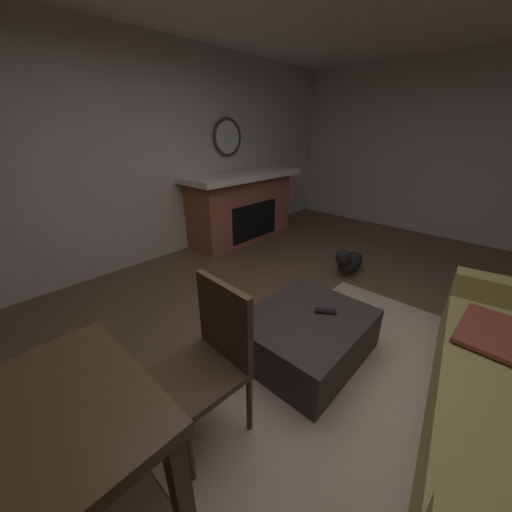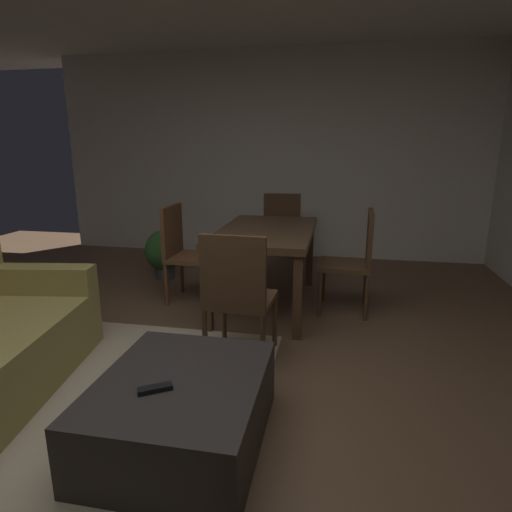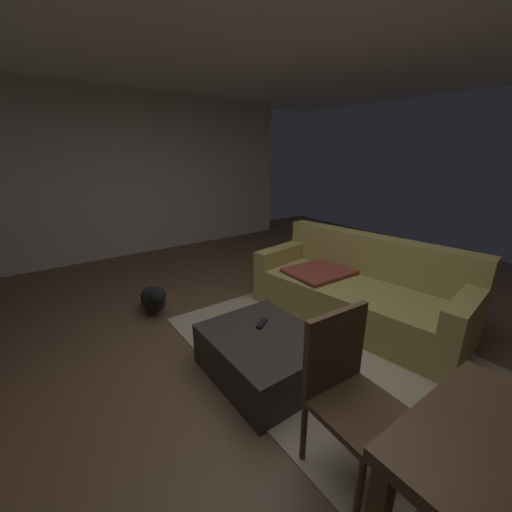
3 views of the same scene
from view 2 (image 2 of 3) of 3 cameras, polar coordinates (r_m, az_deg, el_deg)
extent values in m
plane|color=brown|center=(2.47, -12.27, -22.35)|extent=(9.55, 9.55, 0.00)
cube|color=white|center=(5.84, 2.67, 13.26)|extent=(0.12, 6.00, 2.69)
cube|color=tan|center=(2.68, -24.01, -20.01)|extent=(2.60, 2.00, 0.01)
cube|color=#9E8E4C|center=(3.54, -27.96, -2.77)|extent=(0.31, 0.93, 0.20)
cube|color=#2D2826|center=(2.30, -9.90, -19.75)|extent=(0.96, 0.80, 0.36)
cube|color=black|center=(2.12, -13.45, -16.98)|extent=(0.13, 0.16, 0.02)
cube|color=#513823|center=(3.89, 1.41, 3.26)|extent=(1.49, 0.84, 0.06)
cube|color=#513823|center=(3.43, -6.53, -4.82)|extent=(0.07, 0.07, 0.68)
cube|color=#513823|center=(4.70, -1.60, 0.58)|extent=(0.07, 0.07, 0.68)
cube|color=#513823|center=(3.29, 5.64, -5.61)|extent=(0.07, 0.07, 0.68)
cube|color=#513823|center=(4.60, 7.24, 0.17)|extent=(0.07, 0.07, 0.68)
cube|color=#513823|center=(2.98, -1.96, -5.90)|extent=(0.46, 0.46, 0.04)
cube|color=#513823|center=(2.72, -3.17, -2.18)|extent=(0.06, 0.44, 0.48)
cylinder|color=#513823|center=(3.30, -4.33, -8.09)|extent=(0.04, 0.04, 0.41)
cylinder|color=#513823|center=(3.20, 2.56, -8.77)|extent=(0.04, 0.04, 0.41)
cylinder|color=#513823|center=(2.95, -6.82, -10.95)|extent=(0.04, 0.04, 0.41)
cylinder|color=#513823|center=(2.84, 0.90, -11.87)|extent=(0.04, 0.04, 0.41)
cube|color=#513823|center=(3.91, 11.88, -1.23)|extent=(0.46, 0.46, 0.04)
cube|color=#513823|center=(3.85, 15.05, 2.33)|extent=(0.44, 0.06, 0.48)
cylinder|color=#513823|center=(3.79, 8.59, -5.13)|extent=(0.04, 0.04, 0.41)
cylinder|color=#513823|center=(4.17, 9.04, -3.32)|extent=(0.04, 0.04, 0.41)
cylinder|color=#513823|center=(3.79, 14.66, -5.48)|extent=(0.04, 0.04, 0.41)
cylinder|color=#513823|center=(4.17, 14.54, -3.64)|extent=(0.04, 0.04, 0.41)
cube|color=#513823|center=(4.96, 3.38, 2.38)|extent=(0.48, 0.48, 0.04)
cube|color=#513823|center=(5.11, 3.52, 5.70)|extent=(0.08, 0.44, 0.48)
cylinder|color=#513823|center=(4.82, 5.62, -0.79)|extent=(0.04, 0.04, 0.41)
cylinder|color=#513823|center=(4.83, 0.87, -0.67)|extent=(0.04, 0.04, 0.41)
cylinder|color=#513823|center=(5.20, 5.64, 0.37)|extent=(0.04, 0.04, 0.41)
cylinder|color=#513823|center=(5.22, 1.25, 0.47)|extent=(0.04, 0.04, 0.41)
cube|color=brown|center=(4.13, -8.53, -0.22)|extent=(0.45, 0.45, 0.04)
cube|color=brown|center=(4.15, -11.26, 3.40)|extent=(0.44, 0.05, 0.48)
cylinder|color=brown|center=(4.31, -5.01, -2.60)|extent=(0.04, 0.04, 0.41)
cylinder|color=brown|center=(3.95, -6.69, -4.25)|extent=(0.04, 0.04, 0.41)
cylinder|color=brown|center=(4.44, -9.96, -2.25)|extent=(0.04, 0.04, 0.41)
cylinder|color=brown|center=(4.09, -12.02, -3.82)|extent=(0.04, 0.04, 0.41)
cylinder|color=#474C51|center=(4.99, -12.18, -2.01)|extent=(0.23, 0.23, 0.16)
ellipsoid|color=#387233|center=(4.93, -12.33, 0.74)|extent=(0.42, 0.42, 0.46)
camera|label=1|loc=(3.78, -16.24, 17.07)|focal=20.34mm
camera|label=3|loc=(3.55, 21.78, 18.00)|focal=22.09mm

